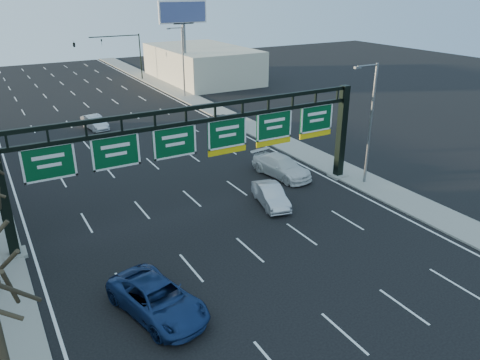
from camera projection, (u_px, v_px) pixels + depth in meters
ground at (269, 267)px, 25.14m from camera, size 160.00×160.00×0.00m
sidewalk_right at (267, 135)px, 46.98m from camera, size 3.00×120.00×0.12m
lane_markings at (145, 157)px, 41.13m from camera, size 21.60×120.00×0.01m
sign_gantry at (204, 144)px, 29.82m from camera, size 24.60×1.20×7.20m
building_right_distant at (202, 64)px, 73.33m from camera, size 12.00×20.00×5.00m
streetlight_near at (370, 119)px, 33.69m from camera, size 2.15×0.22×9.00m
streetlight_far at (182, 58)px, 60.88m from camera, size 2.15×0.22×9.00m
billboard_right at (183, 23)px, 64.48m from camera, size 7.00×0.50×12.00m
traffic_signal_mast at (100, 46)px, 69.60m from camera, size 10.16×0.54×7.00m
car_blue_suv at (158, 299)px, 21.31m from camera, size 3.85×6.00×1.54m
car_silver_sedan at (271, 195)px, 31.92m from camera, size 2.41×4.48×1.40m
car_white_wagon at (281, 166)px, 36.75m from camera, size 2.98×5.75×1.59m
car_grey_far at (225, 121)px, 49.29m from camera, size 2.24×4.10×1.32m
car_silver_distant at (95, 122)px, 48.74m from camera, size 2.09×4.44×1.41m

